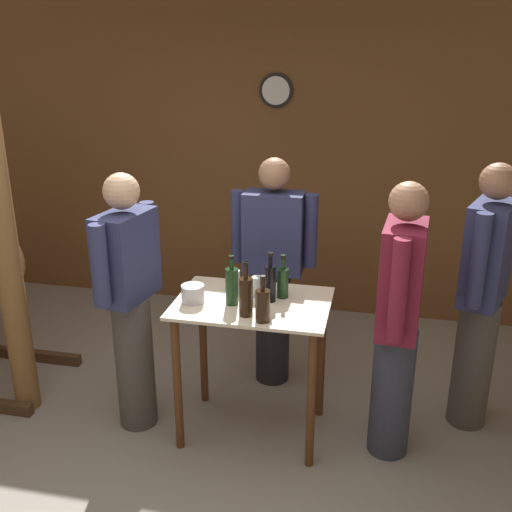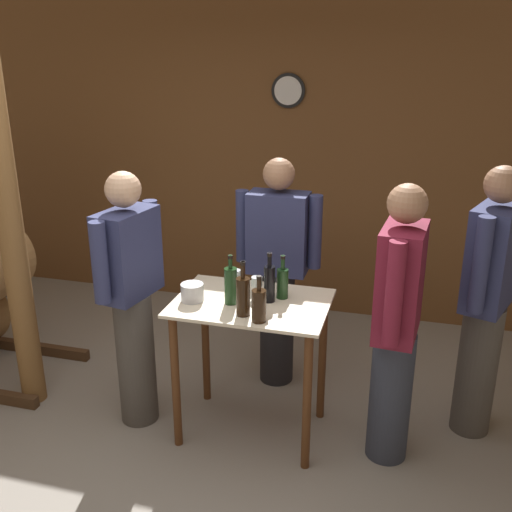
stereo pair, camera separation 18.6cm
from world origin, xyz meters
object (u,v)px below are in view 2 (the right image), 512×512
object	(u,v)px
wine_bottle_left	(243,295)
wine_bottle_center	(269,282)
person_visitor_bearded	(397,322)
person_host	(131,297)
wooden_post	(8,210)
wine_bottle_far_right	(282,282)
person_visitor_near_door	(278,269)
ice_bucket	(192,292)
wine_bottle_far_left	(231,285)
wine_bottle_right	(259,305)
wine_glass_near_center	(257,282)
person_visitor_with_scarf	(487,300)
wine_glass_near_left	(235,276)

from	to	relation	value
wine_bottle_left	wine_bottle_center	xyz separation A→B (m)	(0.10, 0.22, 0.00)
person_visitor_bearded	person_host	bearing A→B (deg)	-177.92
wooden_post	wine_bottle_far_right	world-z (taller)	wooden_post
wine_bottle_left	person_visitor_near_door	distance (m)	0.84
person_host	person_visitor_bearded	xyz separation A→B (m)	(1.58, 0.06, 0.01)
ice_bucket	person_visitor_near_door	distance (m)	0.80
wooden_post	person_visitor_near_door	bearing A→B (deg)	24.32
wine_bottle_far_left	wine_bottle_far_right	size ratio (longest dim) A/B	1.12
wine_bottle_left	person_visitor_near_door	size ratio (longest dim) A/B	0.20
wine_bottle_far_right	person_visitor_bearded	xyz separation A→B (m)	(0.68, -0.12, -0.12)
wine_bottle_right	wine_glass_near_center	xyz separation A→B (m)	(-0.10, 0.31, -0.01)
wooden_post	ice_bucket	bearing A→B (deg)	-0.76
wine_bottle_left	wine_bottle_far_right	bearing A→B (deg)	61.46
person_visitor_with_scarf	wine_bottle_far_left	bearing A→B (deg)	-163.04
wine_glass_near_left	person_host	distance (m)	0.64
wine_bottle_right	person_visitor_near_door	world-z (taller)	person_visitor_near_door
wine_bottle_left	ice_bucket	size ratio (longest dim) A/B	2.37
wine_bottle_far_left	wine_glass_near_left	size ratio (longest dim) A/B	2.18
wine_glass_near_left	person_host	world-z (taller)	person_host
wine_bottle_left	person_visitor_near_door	world-z (taller)	person_visitor_near_door
wine_bottle_center	person_host	world-z (taller)	person_host
wooden_post	wine_bottle_right	bearing A→B (deg)	-6.16
wine_bottle_far_right	person_visitor_near_door	xyz separation A→B (m)	(-0.16, 0.54, -0.13)
wooden_post	wine_bottle_center	bearing A→B (deg)	3.25
wine_glass_near_left	person_visitor_with_scarf	bearing A→B (deg)	10.10
wooden_post	wine_bottle_left	bearing A→B (deg)	-4.57
wine_bottle_right	wine_bottle_far_right	bearing A→B (deg)	81.60
person_visitor_near_door	wine_bottle_far_left	bearing A→B (deg)	-99.36
wine_bottle_left	wine_bottle_far_right	distance (m)	0.33
wooden_post	wine_bottle_right	distance (m)	1.70
wine_bottle_center	wine_bottle_right	distance (m)	0.27
wine_bottle_far_left	wine_bottle_left	size ratio (longest dim) A/B	0.94
wine_bottle_far_right	person_visitor_near_door	bearing A→B (deg)	106.23
wine_bottle_far_left	wine_glass_near_left	distance (m)	0.18
wine_bottle_center	person_visitor_bearded	distance (m)	0.75
wine_bottle_far_right	person_host	bearing A→B (deg)	-169.04
wine_glass_near_center	person_host	world-z (taller)	person_host
person_host	wine_bottle_center	bearing A→B (deg)	7.02
wine_bottle_far_left	wine_glass_near_left	xyz separation A→B (m)	(-0.03, 0.18, -0.02)
wine_bottle_center	person_visitor_near_door	world-z (taller)	person_visitor_near_door
wine_bottle_far_left	person_visitor_bearded	distance (m)	0.96
person_visitor_bearded	ice_bucket	bearing A→B (deg)	-176.93
wine_glass_near_center	person_host	distance (m)	0.78
wine_bottle_far_left	wine_bottle_center	xyz separation A→B (m)	(0.21, 0.09, 0.00)
wine_bottle_left	person_visitor_bearded	xyz separation A→B (m)	(0.83, 0.17, -0.14)
wine_glass_near_center	person_visitor_near_door	world-z (taller)	person_visitor_near_door
person_visitor_bearded	wine_bottle_right	bearing A→B (deg)	-162.74
wine_glass_near_left	ice_bucket	size ratio (longest dim) A/B	1.02
wine_bottle_far_left	wine_bottle_center	size ratio (longest dim) A/B	0.99
wine_bottle_far_left	wine_glass_near_left	bearing A→B (deg)	99.98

